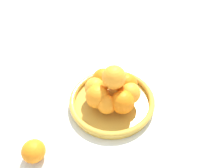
% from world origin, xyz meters
% --- Properties ---
extents(ground_plane, '(4.00, 4.00, 0.00)m').
position_xyz_m(ground_plane, '(0.00, 0.00, 0.00)').
color(ground_plane, silver).
extents(fruit_bowl, '(0.31, 0.31, 0.03)m').
position_xyz_m(fruit_bowl, '(0.00, 0.00, 0.02)').
color(fruit_bowl, gold).
rests_on(fruit_bowl, ground_plane).
extents(orange_pile, '(0.20, 0.19, 0.14)m').
position_xyz_m(orange_pile, '(-0.00, -0.00, 0.08)').
color(orange_pile, orange).
rests_on(orange_pile, fruit_bowl).
extents(stray_orange, '(0.07, 0.07, 0.07)m').
position_xyz_m(stray_orange, '(0.23, 0.21, 0.03)').
color(stray_orange, orange).
rests_on(stray_orange, ground_plane).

